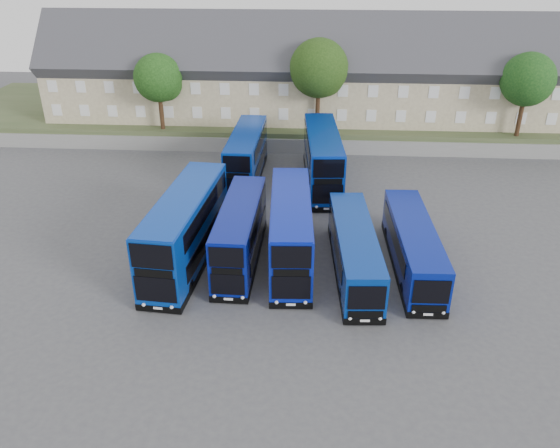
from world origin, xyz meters
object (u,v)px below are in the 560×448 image
(tree_east, at_px, (529,81))
(coach_east_a, at_px, (354,252))
(tree_mid, at_px, (320,70))
(dd_front_left, at_px, (186,230))
(dd_front_mid, at_px, (240,235))
(tree_west, at_px, (160,80))

(tree_east, bearing_deg, coach_east_a, -126.93)
(tree_mid, bearing_deg, dd_front_left, -110.62)
(tree_mid, distance_m, tree_east, 20.02)
(dd_front_mid, distance_m, tree_east, 34.17)
(dd_front_mid, xyz_separation_m, tree_mid, (5.16, 22.99, 6.06))
(tree_east, bearing_deg, dd_front_left, -141.65)
(coach_east_a, xyz_separation_m, tree_west, (-18.37, 23.46, 5.51))
(tree_west, xyz_separation_m, tree_east, (36.00, 0.00, 0.34))
(dd_front_left, height_order, tree_mid, tree_mid)
(dd_front_left, bearing_deg, coach_east_a, 1.09)
(coach_east_a, bearing_deg, tree_mid, 92.15)
(dd_front_left, xyz_separation_m, tree_east, (28.75, 22.74, 5.02))
(dd_front_mid, bearing_deg, tree_west, 116.97)
(dd_front_left, distance_m, tree_east, 37.00)
(tree_west, bearing_deg, dd_front_mid, -64.27)
(coach_east_a, height_order, tree_mid, tree_mid)
(dd_front_left, relative_size, tree_east, 1.51)
(dd_front_mid, height_order, coach_east_a, dd_front_mid)
(tree_west, distance_m, tree_east, 36.00)
(tree_west, distance_m, tree_mid, 16.04)
(dd_front_left, height_order, tree_east, tree_east)
(coach_east_a, distance_m, tree_east, 29.92)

